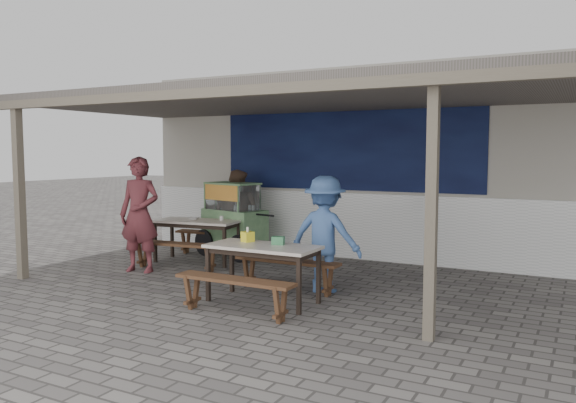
# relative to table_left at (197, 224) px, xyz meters

# --- Properties ---
(ground) EXTENTS (60.00, 60.00, 0.00)m
(ground) POSITION_rel_table_left_xyz_m (2.32, -1.32, -0.67)
(ground) COLOR slate
(ground) RESTS_ON ground
(back_wall) EXTENTS (9.00, 1.28, 3.50)m
(back_wall) POSITION_rel_table_left_xyz_m (2.32, 2.26, 1.05)
(back_wall) COLOR #B7B0A4
(back_wall) RESTS_ON ground
(warung_roof) EXTENTS (9.00, 4.21, 2.81)m
(warung_roof) POSITION_rel_table_left_xyz_m (2.34, -0.42, 2.04)
(warung_roof) COLOR #5B524E
(warung_roof) RESTS_ON ground
(table_left) EXTENTS (1.57, 0.84, 0.75)m
(table_left) POSITION_rel_table_left_xyz_m (0.00, 0.00, 0.00)
(table_left) COLOR white
(table_left) RESTS_ON ground
(bench_left_street) EXTENTS (1.62, 0.47, 0.45)m
(bench_left_street) POSITION_rel_table_left_xyz_m (0.09, -0.69, -0.33)
(bench_left_street) COLOR brown
(bench_left_street) RESTS_ON ground
(bench_left_wall) EXTENTS (1.62, 0.47, 0.45)m
(bench_left_wall) POSITION_rel_table_left_xyz_m (-0.09, 0.69, -0.33)
(bench_left_wall) COLOR brown
(bench_left_wall) RESTS_ON ground
(table_right) EXTENTS (1.45, 0.69, 0.75)m
(table_right) POSITION_rel_table_left_xyz_m (2.40, -1.76, -0.00)
(table_right) COLOR white
(table_right) RESTS_ON ground
(bench_right_street) EXTENTS (1.55, 0.29, 0.45)m
(bench_right_street) POSITION_rel_table_left_xyz_m (2.40, -2.43, -0.33)
(bench_right_street) COLOR brown
(bench_right_street) RESTS_ON ground
(bench_right_wall) EXTENTS (1.55, 0.29, 0.45)m
(bench_right_wall) POSITION_rel_table_left_xyz_m (2.40, -1.09, -0.33)
(bench_right_wall) COLOR brown
(bench_right_wall) RESTS_ON ground
(vendor_cart) EXTENTS (1.79, 0.98, 1.39)m
(vendor_cart) POSITION_rel_table_left_xyz_m (0.27, 0.76, 0.08)
(vendor_cart) COLOR #769F6A
(vendor_cart) RESTS_ON ground
(patron_street_side) EXTENTS (0.77, 0.59, 1.88)m
(patron_street_side) POSITION_rel_table_left_xyz_m (-0.33, -1.07, 0.27)
(patron_street_side) COLOR maroon
(patron_street_side) RESTS_ON ground
(patron_wall_side) EXTENTS (0.96, 0.87, 1.62)m
(patron_wall_side) POSITION_rel_table_left_xyz_m (0.20, 1.03, 0.14)
(patron_wall_side) COLOR brown
(patron_wall_side) RESTS_ON ground
(patron_right_table) EXTENTS (1.05, 0.61, 1.62)m
(patron_right_table) POSITION_rel_table_left_xyz_m (2.88, -0.88, 0.14)
(patron_right_table) COLOR #4366A3
(patron_right_table) RESTS_ON ground
(tissue_box) EXTENTS (0.18, 0.18, 0.14)m
(tissue_box) POSITION_rel_table_left_xyz_m (2.08, -1.62, 0.15)
(tissue_box) COLOR yellow
(tissue_box) RESTS_ON table_right
(donation_box) EXTENTS (0.18, 0.14, 0.10)m
(donation_box) POSITION_rel_table_left_xyz_m (2.56, -1.63, 0.13)
(donation_box) COLOR #377C4C
(donation_box) RESTS_ON table_right
(condiment_jar) EXTENTS (0.07, 0.07, 0.08)m
(condiment_jar) POSITION_rel_table_left_xyz_m (0.40, 0.19, 0.12)
(condiment_jar) COLOR silver
(condiment_jar) RESTS_ON table_left
(condiment_bowl) EXTENTS (0.21, 0.21, 0.04)m
(condiment_bowl) POSITION_rel_table_left_xyz_m (-0.09, 0.04, 0.10)
(condiment_bowl) COLOR silver
(condiment_bowl) RESTS_ON table_left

